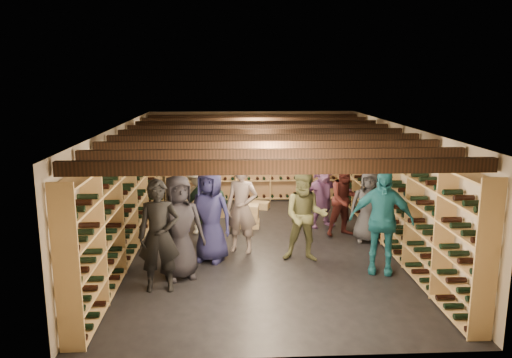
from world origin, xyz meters
The scene contains 21 objects.
ground centered at (0.00, 0.00, 0.00)m, with size 8.00×8.00×0.00m, color black.
walls centered at (0.00, 0.00, 1.20)m, with size 5.52×8.02×2.40m.
ceiling centered at (0.00, 0.00, 2.40)m, with size 5.50×8.00×0.01m, color beige.
ceiling_joists centered at (0.00, 0.00, 2.26)m, with size 5.40×7.12×0.18m.
wine_rack_left centered at (-2.57, 0.00, 1.08)m, with size 0.32×7.50×2.15m.
wine_rack_right centered at (2.57, 0.00, 1.08)m, with size 0.32×7.50×2.15m.
wine_rack_back centered at (0.00, 3.83, 1.07)m, with size 4.70×0.30×2.15m.
crate_stack_left centered at (-1.00, 2.18, 0.26)m, with size 0.58×0.46×0.51m.
crate_stack_right centered at (-0.24, 1.30, 0.26)m, with size 0.54×0.39×0.51m.
crate_loose centered at (0.12, 2.90, 0.09)m, with size 0.50×0.33×0.17m, color tan.
person_0 centered at (-1.47, -1.48, 0.88)m, with size 0.86×0.56×1.76m, color black.
person_1 centered at (-1.73, -1.97, 0.90)m, with size 0.65×0.43×1.79m, color black.
person_2 centered at (0.75, -0.79, 0.84)m, with size 0.82×0.64×1.68m, color brown.
person_4 centered at (1.96, -1.40, 0.92)m, with size 1.08×0.45×1.84m, color #1B6575.
person_6 centered at (-0.98, -0.71, 0.86)m, with size 0.84×0.55×1.72m, color #1D1D47.
person_7 centered at (-0.40, -0.24, 0.86)m, with size 0.63×0.41×1.72m, color gray.
person_8 centered at (1.80, 0.61, 0.79)m, with size 0.77×0.60×1.59m, color #461916.
person_9 centered at (-1.28, 0.91, 0.74)m, with size 0.95×0.55×1.47m, color #B6B2A5.
person_10 centered at (-1.08, 0.00, 0.81)m, with size 0.95×0.39×1.62m, color #2A4D3A.
person_11 centered at (1.45, 1.30, 0.74)m, with size 1.37×0.44×1.48m, color #935F9B.
person_12 centered at (2.18, 0.21, 0.75)m, with size 0.73×0.48×1.49m, color #36373C.
Camera 1 is at (-0.60, -9.45, 3.35)m, focal length 35.00 mm.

